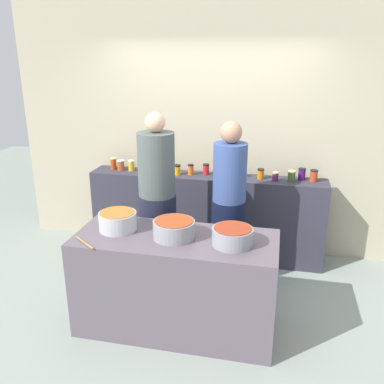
% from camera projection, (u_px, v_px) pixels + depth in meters
% --- Properties ---
extents(ground, '(12.00, 12.00, 0.00)m').
position_uv_depth(ground, '(184.00, 306.00, 3.99)').
color(ground, gray).
extents(storefront_wall, '(4.80, 0.12, 3.00)m').
position_uv_depth(storefront_wall, '(212.00, 126.00, 4.85)').
color(storefront_wall, '#B3A88D').
rests_on(storefront_wall, ground).
extents(display_shelf, '(2.70, 0.36, 1.00)m').
position_uv_depth(display_shelf, '(206.00, 216.00, 4.85)').
color(display_shelf, '#31303E').
rests_on(display_shelf, ground).
extents(prep_table, '(1.70, 0.70, 0.87)m').
position_uv_depth(prep_table, '(176.00, 283.00, 3.57)').
color(prep_table, '#5A4F5A').
rests_on(prep_table, ground).
extents(preserve_jar_0, '(0.07, 0.07, 0.14)m').
position_uv_depth(preserve_jar_0, '(113.00, 163.00, 4.93)').
color(preserve_jar_0, '#BD3C15').
rests_on(preserve_jar_0, display_shelf).
extents(preserve_jar_1, '(0.08, 0.08, 0.12)m').
position_uv_depth(preserve_jar_1, '(121.00, 165.00, 4.89)').
color(preserve_jar_1, '#994D28').
rests_on(preserve_jar_1, display_shelf).
extents(preserve_jar_2, '(0.08, 0.08, 0.13)m').
position_uv_depth(preserve_jar_2, '(131.00, 165.00, 4.86)').
color(preserve_jar_2, gold).
rests_on(preserve_jar_2, display_shelf).
extents(preserve_jar_3, '(0.08, 0.08, 0.14)m').
position_uv_depth(preserve_jar_3, '(148.00, 166.00, 4.80)').
color(preserve_jar_3, '#93460C').
rests_on(preserve_jar_3, display_shelf).
extents(preserve_jar_4, '(0.09, 0.09, 0.12)m').
position_uv_depth(preserve_jar_4, '(177.00, 170.00, 4.71)').
color(preserve_jar_4, '#EDA515').
rests_on(preserve_jar_4, display_shelf).
extents(preserve_jar_5, '(0.07, 0.07, 0.12)m').
position_uv_depth(preserve_jar_5, '(191.00, 169.00, 4.70)').
color(preserve_jar_5, '#D55F19').
rests_on(preserve_jar_5, display_shelf).
extents(preserve_jar_6, '(0.07, 0.07, 0.13)m').
position_uv_depth(preserve_jar_6, '(206.00, 169.00, 4.71)').
color(preserve_jar_6, red).
rests_on(preserve_jar_6, display_shelf).
extents(preserve_jar_7, '(0.08, 0.08, 0.12)m').
position_uv_depth(preserve_jar_7, '(228.00, 171.00, 4.63)').
color(preserve_jar_7, '#93371D').
rests_on(preserve_jar_7, display_shelf).
extents(preserve_jar_8, '(0.07, 0.07, 0.14)m').
position_uv_depth(preserve_jar_8, '(237.00, 172.00, 4.58)').
color(preserve_jar_8, '#CC5D11').
rests_on(preserve_jar_8, display_shelf).
extents(preserve_jar_9, '(0.08, 0.08, 0.11)m').
position_uv_depth(preserve_jar_9, '(261.00, 174.00, 4.55)').
color(preserve_jar_9, '#CA670C').
rests_on(preserve_jar_9, display_shelf).
extents(preserve_jar_10, '(0.07, 0.07, 0.10)m').
position_uv_depth(preserve_jar_10, '(275.00, 176.00, 4.48)').
color(preserve_jar_10, '#521F49').
rests_on(preserve_jar_10, display_shelf).
extents(preserve_jar_11, '(0.08, 0.08, 0.12)m').
position_uv_depth(preserve_jar_11, '(291.00, 176.00, 4.45)').
color(preserve_jar_11, '#3B582B').
rests_on(preserve_jar_11, display_shelf).
extents(preserve_jar_12, '(0.08, 0.08, 0.13)m').
position_uv_depth(preserve_jar_12, '(302.00, 174.00, 4.51)').
color(preserve_jar_12, '#40135F').
rests_on(preserve_jar_12, display_shelf).
extents(preserve_jar_13, '(0.08, 0.08, 0.13)m').
position_uv_depth(preserve_jar_13, '(314.00, 176.00, 4.46)').
color(preserve_jar_13, '#A83A20').
rests_on(preserve_jar_13, display_shelf).
extents(cooking_pot_left, '(0.33, 0.33, 0.16)m').
position_uv_depth(cooking_pot_left, '(118.00, 221.00, 3.56)').
color(cooking_pot_left, '#B7B7BC').
rests_on(cooking_pot_left, prep_table).
extents(cooking_pot_center, '(0.35, 0.35, 0.15)m').
position_uv_depth(cooking_pot_center, '(174.00, 229.00, 3.41)').
color(cooking_pot_center, gray).
rests_on(cooking_pot_center, prep_table).
extents(cooking_pot_right, '(0.33, 0.33, 0.15)m').
position_uv_depth(cooking_pot_right, '(233.00, 236.00, 3.28)').
color(cooking_pot_right, gray).
rests_on(cooking_pot_right, prep_table).
extents(wooden_spoon, '(0.24, 0.19, 0.02)m').
position_uv_depth(wooden_spoon, '(85.00, 243.00, 3.31)').
color(wooden_spoon, '#9E703D').
rests_on(wooden_spoon, prep_table).
extents(cook_with_tongs, '(0.37, 0.37, 1.81)m').
position_uv_depth(cook_with_tongs, '(158.00, 212.00, 4.09)').
color(cook_with_tongs, '#1C1E2F').
rests_on(cook_with_tongs, ground).
extents(cook_in_cap, '(0.34, 0.34, 1.72)m').
position_uv_depth(cook_in_cap, '(229.00, 214.00, 4.13)').
color(cook_in_cap, black).
rests_on(cook_in_cap, ground).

